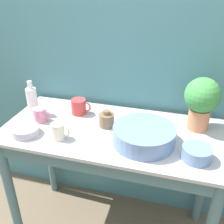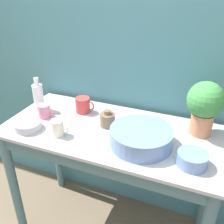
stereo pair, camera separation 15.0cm
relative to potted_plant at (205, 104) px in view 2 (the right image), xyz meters
name	(u,v)px [view 2 (the right image)]	position (x,y,z in m)	size (l,w,h in m)	color
wall_back	(133,61)	(-0.49, 0.21, 0.13)	(6.00, 0.05, 2.40)	teal
counter_table	(111,157)	(-0.49, -0.18, -0.38)	(1.31, 0.62, 0.88)	slate
potted_plant	(205,104)	(0.00, 0.00, 0.00)	(0.20, 0.20, 0.32)	tan
bowl_wash_large	(141,137)	(-0.28, -0.24, -0.14)	(0.34, 0.34, 0.10)	#6684B2
bottle_tall	(38,97)	(-1.04, -0.10, -0.09)	(0.07, 0.07, 0.23)	white
bottle_short	(107,119)	(-0.53, -0.12, -0.14)	(0.09, 0.09, 0.10)	brown
mug_cream	(58,128)	(-0.75, -0.32, -0.14)	(0.11, 0.07, 0.10)	beige
mug_pink	(45,111)	(-0.94, -0.18, -0.14)	(0.11, 0.08, 0.09)	pink
mug_red	(83,105)	(-0.75, -0.02, -0.14)	(0.13, 0.10, 0.10)	#C63838
bowl_small_blue	(192,159)	(-0.01, -0.31, -0.15)	(0.15, 0.15, 0.07)	#6684B2
bowl_small_steel	(28,126)	(-0.95, -0.34, -0.16)	(0.16, 0.16, 0.05)	#A8A8B2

